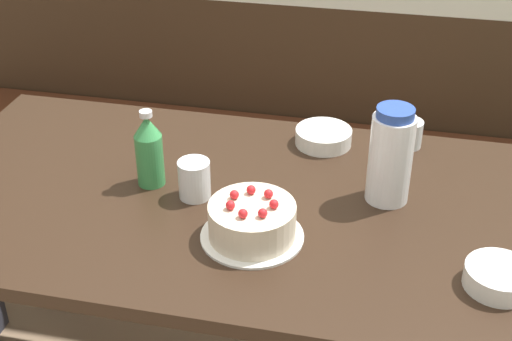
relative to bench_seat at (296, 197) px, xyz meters
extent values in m
cube|color=#3D2819|center=(0.00, 0.22, 0.21)|extent=(4.80, 0.04, 0.88)
cube|color=#472314|center=(0.00, 0.00, 0.00)|extent=(2.69, 0.38, 0.46)
cube|color=black|center=(0.00, -0.83, 0.52)|extent=(1.55, 0.81, 0.03)
cube|color=black|center=(-0.72, -0.48, 0.14)|extent=(0.06, 0.06, 0.73)
cylinder|color=white|center=(0.05, -0.97, 0.54)|extent=(0.22, 0.22, 0.01)
cylinder|color=beige|center=(0.05, -0.97, 0.58)|extent=(0.19, 0.19, 0.08)
sphere|color=red|center=(0.01, -0.95, 0.63)|extent=(0.02, 0.02, 0.02)
sphere|color=red|center=(0.01, -0.99, 0.63)|extent=(0.02, 0.02, 0.02)
sphere|color=red|center=(0.05, -1.01, 0.63)|extent=(0.02, 0.02, 0.02)
sphere|color=red|center=(0.08, -1.00, 0.63)|extent=(0.02, 0.02, 0.02)
sphere|color=red|center=(0.10, -0.97, 0.63)|extent=(0.02, 0.02, 0.02)
sphere|color=red|center=(0.08, -0.93, 0.63)|extent=(0.02, 0.02, 0.02)
sphere|color=red|center=(0.04, -0.92, 0.63)|extent=(0.02, 0.02, 0.02)
cylinder|color=white|center=(0.32, -0.76, 0.64)|extent=(0.10, 0.10, 0.21)
cylinder|color=#28479E|center=(0.32, -0.76, 0.76)|extent=(0.08, 0.08, 0.02)
cylinder|color=#388E4C|center=(-0.23, -0.81, 0.60)|extent=(0.07, 0.07, 0.13)
cone|color=#388E4C|center=(-0.23, -0.81, 0.69)|extent=(0.07, 0.07, 0.05)
cylinder|color=silver|center=(-0.23, -0.81, 0.72)|extent=(0.03, 0.03, 0.01)
cylinder|color=white|center=(0.15, -0.53, 0.56)|extent=(0.15, 0.15, 0.04)
cylinder|color=white|center=(0.56, -1.02, 0.56)|extent=(0.13, 0.13, 0.04)
cylinder|color=silver|center=(-0.11, -0.84, 0.58)|extent=(0.07, 0.07, 0.09)
cylinder|color=silver|center=(0.36, -0.49, 0.57)|extent=(0.07, 0.07, 0.07)
camera|label=1|loc=(0.33, -2.16, 1.45)|focal=50.00mm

